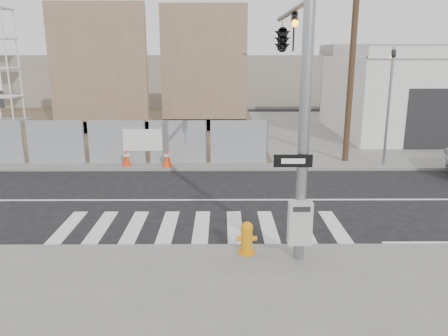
{
  "coord_description": "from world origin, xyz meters",
  "views": [
    {
      "loc": [
        0.6,
        -14.69,
        4.97
      ],
      "look_at": [
        0.69,
        -0.88,
        1.4
      ],
      "focal_mm": 35.0,
      "sensor_mm": 36.0,
      "label": 1
    }
  ],
  "objects_px": {
    "fire_hydrant": "(247,238)",
    "traffic_cone_c": "(127,158)",
    "signal_pole": "(288,62)",
    "traffic_cone_d": "(167,158)",
    "auto_shop": "(434,95)"
  },
  "relations": [
    {
      "from": "traffic_cone_d",
      "to": "auto_shop",
      "type": "bearing_deg",
      "value": 28.42
    },
    {
      "from": "fire_hydrant",
      "to": "traffic_cone_c",
      "type": "distance_m",
      "value": 10.34
    },
    {
      "from": "signal_pole",
      "to": "traffic_cone_c",
      "type": "height_order",
      "value": "signal_pole"
    },
    {
      "from": "signal_pole",
      "to": "traffic_cone_d",
      "type": "bearing_deg",
      "value": 123.86
    },
    {
      "from": "fire_hydrant",
      "to": "traffic_cone_d",
      "type": "xyz_separation_m",
      "value": [
        -3.06,
        8.95,
        -0.03
      ]
    },
    {
      "from": "signal_pole",
      "to": "auto_shop",
      "type": "relative_size",
      "value": 0.58
    },
    {
      "from": "signal_pole",
      "to": "traffic_cone_c",
      "type": "distance_m",
      "value": 10.01
    },
    {
      "from": "fire_hydrant",
      "to": "traffic_cone_c",
      "type": "xyz_separation_m",
      "value": [
        -4.93,
        9.09,
        -0.05
      ]
    },
    {
      "from": "signal_pole",
      "to": "fire_hydrant",
      "type": "height_order",
      "value": "signal_pole"
    },
    {
      "from": "traffic_cone_c",
      "to": "fire_hydrant",
      "type": "bearing_deg",
      "value": -61.53
    },
    {
      "from": "auto_shop",
      "to": "signal_pole",
      "type": "bearing_deg",
      "value": -127.46
    },
    {
      "from": "signal_pole",
      "to": "traffic_cone_d",
      "type": "relative_size",
      "value": 8.8
    },
    {
      "from": "traffic_cone_c",
      "to": "traffic_cone_d",
      "type": "height_order",
      "value": "traffic_cone_d"
    },
    {
      "from": "signal_pole",
      "to": "fire_hydrant",
      "type": "xyz_separation_m",
      "value": [
        -1.26,
        -2.5,
        -4.24
      ]
    },
    {
      "from": "fire_hydrant",
      "to": "traffic_cone_c",
      "type": "height_order",
      "value": "fire_hydrant"
    }
  ]
}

